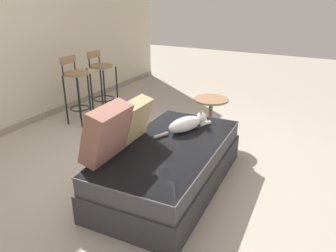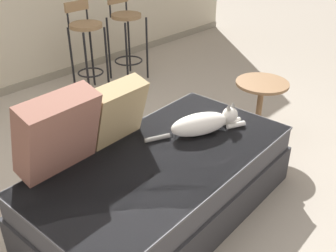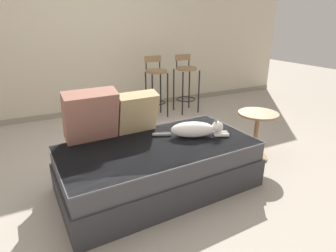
# 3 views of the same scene
# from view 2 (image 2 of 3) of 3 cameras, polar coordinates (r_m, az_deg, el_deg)

# --- Properties ---
(ground_plane) EXTENTS (16.00, 16.00, 0.00)m
(ground_plane) POSITION_cam_2_polar(r_m,az_deg,el_deg) (3.00, -6.23, -8.68)
(ground_plane) COLOR #A89E8E
(ground_plane) RESTS_ON ground
(couch) EXTENTS (1.84, 1.02, 0.45)m
(couch) POSITION_cam_2_polar(r_m,az_deg,el_deg) (2.62, -0.66, -8.47)
(couch) COLOR #353539
(couch) RESTS_ON ground
(throw_pillow_corner) EXTENTS (0.48, 0.31, 0.50)m
(throw_pillow_corner) POSITION_cam_2_polar(r_m,az_deg,el_deg) (2.33, -15.77, -1.00)
(throw_pillow_corner) COLOR #936051
(throw_pillow_corner) RESTS_ON couch
(throw_pillow_middle) EXTENTS (0.41, 0.27, 0.42)m
(throw_pillow_middle) POSITION_cam_2_polar(r_m,az_deg,el_deg) (2.58, -7.56, 2.09)
(throw_pillow_middle) COLOR tan
(throw_pillow_middle) RESTS_ON couch
(cat) EXTENTS (0.69, 0.38, 0.19)m
(cat) POSITION_cam_2_polar(r_m,az_deg,el_deg) (2.71, 5.15, 0.42)
(cat) COLOR white
(cat) RESTS_ON couch
(bar_stool_near_window) EXTENTS (0.34, 0.34, 0.98)m
(bar_stool_near_window) POSITION_cam_2_polar(r_m,az_deg,el_deg) (4.33, -11.77, 12.32)
(bar_stool_near_window) COLOR black
(bar_stool_near_window) RESTS_ON ground
(bar_stool_by_doorway) EXTENTS (0.34, 0.34, 0.97)m
(bar_stool_by_doorway) POSITION_cam_2_polar(r_m,az_deg,el_deg) (4.66, -6.09, 13.65)
(bar_stool_by_doorway) COLOR black
(bar_stool_by_doorway) RESTS_ON ground
(side_table) EXTENTS (0.44, 0.44, 0.56)m
(side_table) POSITION_cam_2_polar(r_m,az_deg,el_deg) (3.45, 13.17, 3.26)
(side_table) COLOR olive
(side_table) RESTS_ON ground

